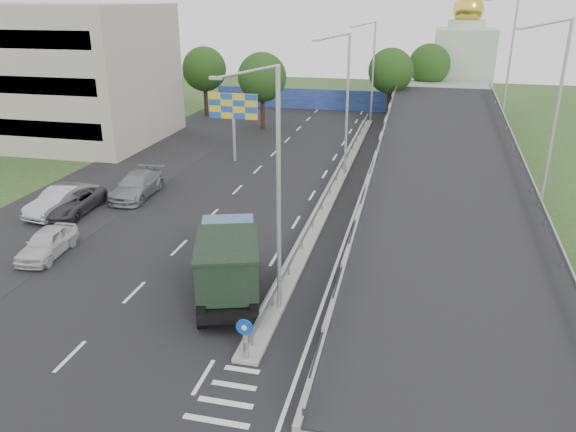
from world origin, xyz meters
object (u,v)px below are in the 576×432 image
(lamp_post_near, at_px, (274,181))
(lamp_post_far, at_px, (371,67))
(parked_car_a, at_px, (47,243))
(parked_car_c, at_px, (72,202))
(dump_truck, at_px, (228,262))
(church, at_px, (463,60))
(lamp_post_mid, at_px, (345,98))
(sign_bollard, at_px, (245,339))
(parked_car_b, at_px, (62,200))
(parked_car_d, at_px, (137,185))
(billboard, at_px, (233,110))

(lamp_post_near, height_order, lamp_post_far, same)
(parked_car_a, relative_size, parked_car_c, 0.83)
(dump_truck, bearing_deg, church, 58.69)
(lamp_post_mid, bearing_deg, parked_car_c, -142.61)
(lamp_post_near, distance_m, dump_truck, 4.88)
(lamp_post_mid, bearing_deg, sign_bollard, -90.26)
(sign_bollard, distance_m, parked_car_c, 19.40)
(church, relative_size, dump_truck, 1.94)
(parked_car_c, bearing_deg, lamp_post_near, -31.66)
(sign_bollard, bearing_deg, parked_car_b, 142.33)
(parked_car_c, xyz_separation_m, parked_car_d, (2.44, 3.72, 0.08))
(lamp_post_mid, distance_m, parked_car_d, 15.76)
(lamp_post_near, xyz_separation_m, parked_car_b, (-15.78, 8.27, -4.98))
(lamp_post_mid, distance_m, lamp_post_far, 20.00)
(church, height_order, billboard, church)
(church, distance_m, parked_car_b, 52.63)
(parked_car_d, bearing_deg, dump_truck, -50.68)
(parked_car_b, bearing_deg, parked_car_d, 60.43)
(parked_car_b, xyz_separation_m, parked_car_c, (0.63, 0.16, -0.12))
(lamp_post_near, distance_m, church, 54.90)
(lamp_post_mid, xyz_separation_m, dump_truck, (-2.37, -19.12, -4.17))
(parked_car_b, distance_m, parked_car_c, 0.66)
(lamp_post_near, bearing_deg, parked_car_d, 136.31)
(lamp_post_near, xyz_separation_m, billboard, (-9.11, 22.00, -1.62))
(church, height_order, parked_car_d, church)
(lamp_post_far, distance_m, dump_truck, 39.41)
(lamp_post_mid, distance_m, parked_car_c, 19.73)
(lamp_post_near, height_order, dump_truck, lamp_post_near)
(church, relative_size, parked_car_c, 2.71)
(lamp_post_far, height_order, parked_car_c, lamp_post_far)
(lamp_post_mid, distance_m, dump_truck, 19.71)
(billboard, relative_size, parked_car_b, 1.10)
(parked_car_d, bearing_deg, lamp_post_near, -46.92)
(sign_bollard, relative_size, dump_truck, 0.23)
(lamp_post_far, xyz_separation_m, parked_car_a, (-12.83, -37.40, -5.09))
(lamp_post_far, distance_m, parked_car_b, 35.79)
(parked_car_a, bearing_deg, billboard, 73.05)
(dump_truck, bearing_deg, lamp_post_mid, 64.61)
(parked_car_a, bearing_deg, parked_car_b, 111.40)
(sign_bollard, height_order, lamp_post_near, lamp_post_near)
(sign_bollard, relative_size, billboard, 0.30)
(parked_car_c, bearing_deg, lamp_post_mid, 34.82)
(lamp_post_near, distance_m, lamp_post_far, 40.00)
(sign_bollard, height_order, church, church)
(lamp_post_near, bearing_deg, church, 79.62)
(lamp_post_mid, bearing_deg, lamp_post_near, -90.00)
(sign_bollard, relative_size, church, 0.12)
(lamp_post_mid, bearing_deg, parked_car_a, -126.41)
(lamp_post_near, bearing_deg, lamp_post_far, 90.00)
(billboard, relative_size, dump_truck, 0.77)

